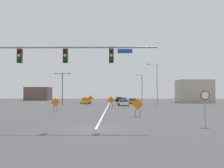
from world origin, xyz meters
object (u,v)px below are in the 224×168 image
object	(u,v)px
street_lamp_far_left	(142,87)
construction_sign_left_shoulder	(90,99)
street_lamp_near_left	(62,86)
construction_sign_right_lane	(55,103)
street_lamp_near_right	(156,82)
car_black_near	(119,99)
car_red_passing	(123,100)
stop_sign	(205,101)
construction_sign_left_lane	(111,101)
car_orange_distant	(132,101)
car_white_far	(123,103)
construction_sign_median_far	(85,100)
car_yellow_approaching	(86,101)
traffic_signal_assembly	(41,61)
construction_sign_median_near	(138,105)

from	to	relation	value
street_lamp_far_left	construction_sign_left_shoulder	distance (m)	24.87
street_lamp_near_left	construction_sign_right_lane	size ratio (longest dim) A/B	3.56
street_lamp_near_right	car_black_near	world-z (taller)	street_lamp_near_right
street_lamp_near_right	car_red_passing	distance (m)	20.18
stop_sign	car_black_near	size ratio (longest dim) A/B	0.63
construction_sign_left_lane	car_orange_distant	xyz separation A→B (m)	(5.05, 19.73, -0.72)
street_lamp_far_left	car_orange_distant	bearing A→B (deg)	-104.61
construction_sign_right_lane	car_white_far	size ratio (longest dim) A/B	0.45
car_black_near	car_orange_distant	xyz separation A→B (m)	(3.12, -13.00, -0.04)
street_lamp_near_left	construction_sign_median_far	distance (m)	9.98
stop_sign	construction_sign_right_lane	bearing A→B (deg)	136.77
street_lamp_near_right	car_yellow_approaching	xyz separation A→B (m)	(-15.71, 10.00, -4.18)
construction_sign_left_lane	car_black_near	xyz separation A→B (m)	(1.93, 32.73, -0.68)
car_yellow_approaching	car_orange_distant	distance (m)	11.60
street_lamp_near_right	car_red_passing	bearing A→B (deg)	108.31
street_lamp_far_left	traffic_signal_assembly	bearing A→B (deg)	-103.23
stop_sign	street_lamp_near_right	size ratio (longest dim) A/B	0.33
traffic_signal_assembly	stop_sign	xyz separation A→B (m)	(12.79, 1.60, -3.05)
street_lamp_near_left	construction_sign_left_shoulder	distance (m)	7.01
stop_sign	construction_sign_median_far	distance (m)	30.26
construction_sign_left_shoulder	car_red_passing	distance (m)	15.28
construction_sign_left_shoulder	construction_sign_left_lane	distance (m)	15.12
construction_sign_median_far	construction_sign_median_near	bearing A→B (deg)	-66.94
street_lamp_near_right	construction_sign_median_near	world-z (taller)	street_lamp_near_right
construction_sign_left_lane	construction_sign_right_lane	bearing A→B (deg)	-134.53
stop_sign	car_white_far	world-z (taller)	stop_sign
stop_sign	construction_sign_left_lane	bearing A→B (deg)	109.46
stop_sign	car_orange_distant	bearing A→B (deg)	93.91
car_white_far	car_yellow_approaching	world-z (taller)	car_yellow_approaching
construction_sign_left_shoulder	car_orange_distant	bearing A→B (deg)	28.58
street_lamp_near_left	construction_sign_left_lane	size ratio (longest dim) A/B	3.39
car_white_far	car_yellow_approaching	size ratio (longest dim) A/B	1.03
street_lamp_near_left	construction_sign_median_far	xyz separation A→B (m)	(5.94, -7.43, -3.03)
construction_sign_left_shoulder	car_yellow_approaching	xyz separation A→B (m)	(-1.59, 4.30, -0.70)
construction_sign_right_lane	car_orange_distant	xyz separation A→B (m)	(12.71, 27.51, -0.64)
construction_sign_left_shoulder	construction_sign_right_lane	distance (m)	22.26
street_lamp_near_left	construction_sign_median_far	bearing A→B (deg)	-51.35
street_lamp_near_right	car_orange_distant	distance (m)	12.59
construction_sign_left_shoulder	construction_sign_right_lane	world-z (taller)	construction_sign_left_shoulder
construction_sign_median_far	car_white_far	xyz separation A→B (m)	(7.44, 4.69, -0.64)
car_white_far	street_lamp_near_left	bearing A→B (deg)	168.45
street_lamp_near_right	construction_sign_left_shoulder	world-z (taller)	street_lamp_near_right
car_red_passing	car_orange_distant	bearing A→B (deg)	-75.03
stop_sign	car_black_near	world-z (taller)	stop_sign
construction_sign_median_near	car_red_passing	xyz separation A→B (m)	(-0.21, 41.80, -0.68)
stop_sign	car_orange_distant	distance (m)	42.29
construction_sign_median_far	car_black_near	xyz separation A→B (m)	(6.94, 27.83, -0.58)
car_black_near	car_orange_distant	size ratio (longest dim) A/B	1.03
construction_sign_right_lane	car_black_near	bearing A→B (deg)	76.69
stop_sign	car_orange_distant	size ratio (longest dim) A/B	0.65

